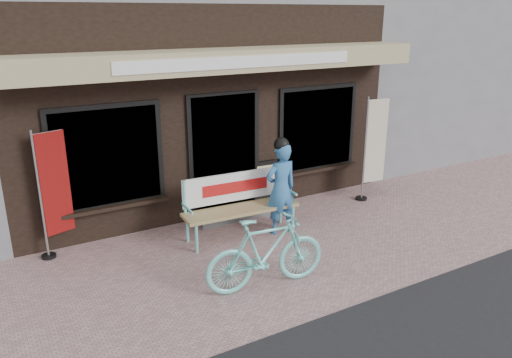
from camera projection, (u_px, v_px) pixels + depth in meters
ground at (285, 258)px, 7.41m from camera, size 70.00×70.00×0.00m
storefront at (160, 36)px, 10.54m from camera, size 7.00×6.77×6.00m
neighbor_right_near at (423, 36)px, 15.06m from camera, size 10.00×7.00×5.60m
bench at (238, 200)px, 8.01m from camera, size 1.92×0.59×1.02m
person at (281, 187)px, 8.05m from camera, size 0.56×0.37×1.61m
bicycle at (266, 253)px, 6.48m from camera, size 1.70×0.67×1.00m
nobori_red at (53, 191)px, 7.24m from camera, size 0.57×0.29×1.94m
nobori_cream at (374, 147)px, 9.48m from camera, size 0.59×0.24×2.01m
menu_stand at (265, 183)px, 9.26m from camera, size 0.44×0.12×0.88m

